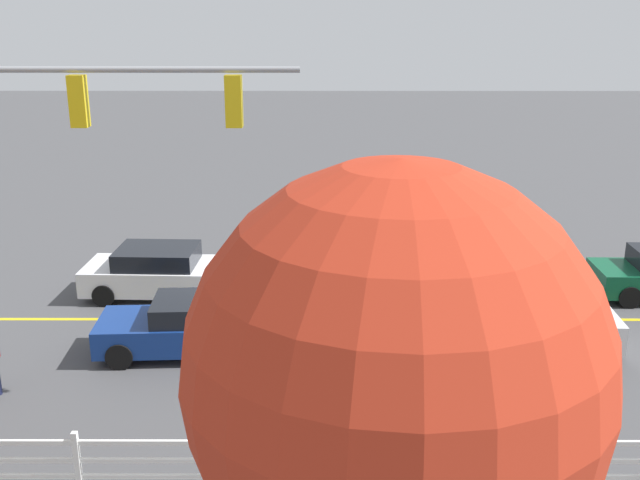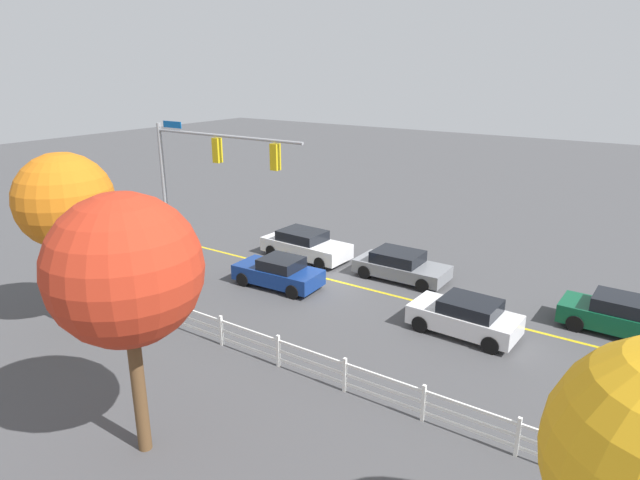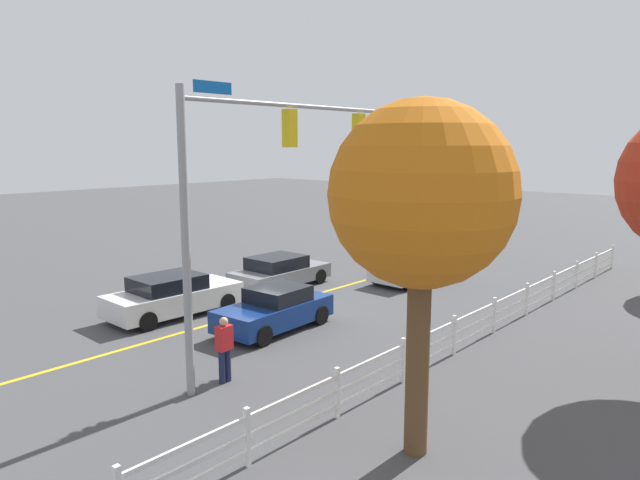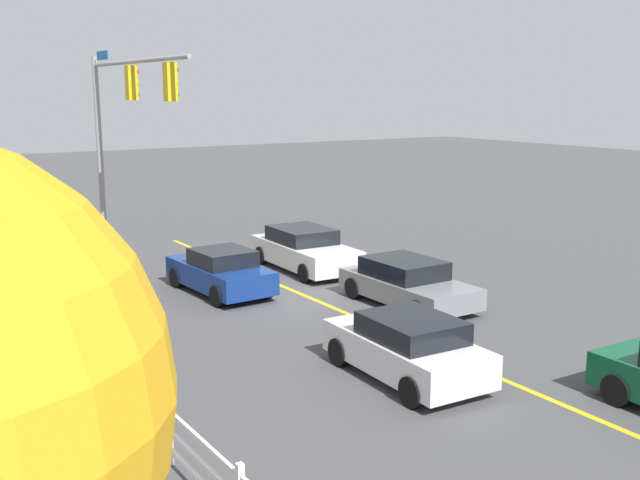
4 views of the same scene
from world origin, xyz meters
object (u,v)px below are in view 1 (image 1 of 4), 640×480
Objects in this scene: car_0 at (184,327)px; car_1 at (535,321)px; car_4 at (164,272)px; tree_1 at (395,372)px; car_2 at (349,272)px.

car_1 is (-8.63, -0.30, 0.03)m from car_0.
tree_1 reaches higher than car_4.
car_4 reaches higher than car_1.
tree_1 is (-5.24, 14.46, 4.29)m from car_4.
car_2 is at bearing -37.00° from car_1.
car_1 is at bearing 179.15° from car_0.
car_2 is at bearing -90.67° from tree_1.
car_0 is at bearing 4.27° from car_1.
car_0 is 0.94× the size of car_2.
car_4 is (1.25, -3.79, 0.05)m from car_0.
tree_1 is at bearing -91.09° from car_2.
car_1 is at bearing -39.70° from car_2.
car_4 is at bearing -74.55° from car_0.
car_4 is at bearing -17.20° from car_1.
car_0 is 5.74m from car_2.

